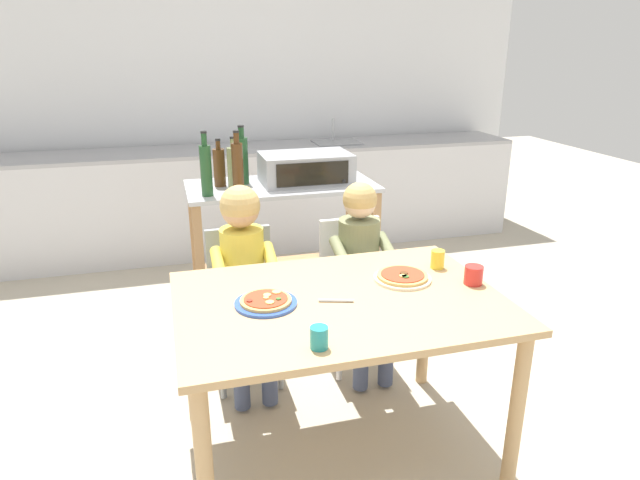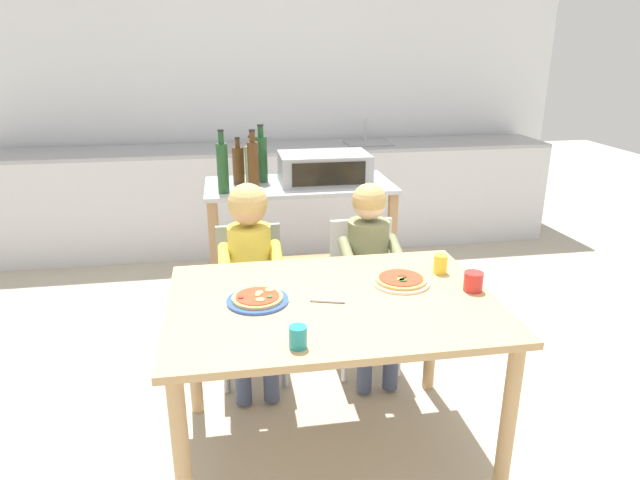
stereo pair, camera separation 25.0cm
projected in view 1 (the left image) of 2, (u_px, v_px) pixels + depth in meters
The scene contains 21 objects.
ground_plane at pixel (280, 323), 3.68m from camera, with size 12.61×12.61×0.00m, color #B7AD99.
back_wall_tiled at pixel (232, 88), 5.00m from camera, with size 5.44×0.12×2.70m.
kitchen_counter at pixel (243, 198), 4.93m from camera, with size 4.90×0.60×1.09m.
kitchen_island_cart at pixel (282, 230), 3.58m from camera, with size 1.16×0.57×0.91m.
toaster_oven at pixel (306, 168), 3.49m from camera, with size 0.55×0.36×0.18m.
bottle_slim_sauce at pixel (242, 159), 3.44m from camera, with size 0.07×0.07×0.36m.
bottle_squat_spirits at pixel (206, 169), 3.16m from camera, with size 0.07×0.07×0.37m.
bottle_tall_green_wine at pixel (219, 167), 3.39m from camera, with size 0.07×0.07×0.29m.
bottle_clear_vinegar at pixel (238, 168), 3.17m from camera, with size 0.06×0.06×0.37m.
bottle_dark_olive_oil at pixel (234, 167), 3.33m from camera, with size 0.07×0.07×0.31m.
dining_table at pixel (340, 320), 2.32m from camera, with size 1.32×0.93×0.76m.
dining_chair_left at pixel (243, 294), 2.97m from camera, with size 0.36×0.36×0.81m.
dining_chair_right at pixel (354, 281), 3.13m from camera, with size 0.36×0.36×0.81m.
child_in_yellow_shirt at pixel (244, 265), 2.80m from camera, with size 0.32×0.42×1.07m.
child_in_olive_shirt at pixel (362, 259), 2.96m from camera, with size 0.32×0.42×1.04m.
pizza_plate_blue_rimmed at pixel (266, 302), 2.23m from camera, with size 0.25×0.25×0.03m.
pizza_plate_cream at pixel (402, 277), 2.46m from camera, with size 0.25×0.25×0.03m.
drinking_cup_red at pixel (474, 275), 2.41m from camera, with size 0.08×0.08×0.08m, color red.
drinking_cup_teal at pixel (319, 338), 1.90m from camera, with size 0.06×0.06×0.08m, color teal.
drinking_cup_yellow at pixel (438, 259), 2.58m from camera, with size 0.06×0.06×0.09m, color yellow.
serving_spoon at pixel (336, 301), 2.25m from camera, with size 0.01×0.01×0.14m, color #B7BABF.
Camera 1 is at (-0.64, -1.98, 1.74)m, focal length 31.57 mm.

